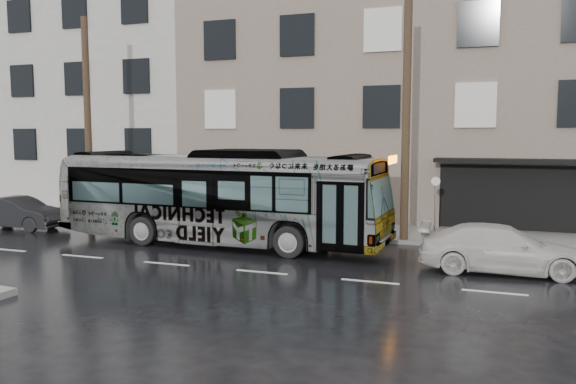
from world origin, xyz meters
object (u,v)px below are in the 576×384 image
Objects in this scene: utility_pole_rear at (88,120)px; white_sedan at (502,249)px; utility_pole_front at (406,117)px; sign_post at (435,209)px; dark_sedan at (18,213)px; bus at (219,197)px.

utility_pole_rear reaches higher than white_sedan.
utility_pole_front is 3.48m from sign_post.
bus is at bearing -92.73° from dark_sedan.
utility_pole_front reaches higher than dark_sedan.
bus is 9.63m from dark_sedan.
sign_post is 17.25m from dark_sedan.
dark_sedan is at bearing -132.32° from utility_pole_rear.
sign_post is at bearing -84.78° from dark_sedan.
dark_sedan is (-17.09, -2.19, -0.66)m from sign_post.
bus is at bearing 80.98° from white_sedan.
utility_pole_front reaches higher than bus.
white_sedan is (2.21, -3.40, -0.66)m from sign_post.
utility_pole_rear is at bearing 180.00° from sign_post.
utility_pole_front is at bearing 180.00° from sign_post.
utility_pole_front is at bearing 0.00° from utility_pole_rear.
bus reaches higher than dark_sedan.
utility_pole_front is at bearing -67.96° from bus.
utility_pole_rear is 4.95m from dark_sedan.
utility_pole_front and utility_pole_rear have the same top height.
utility_pole_rear is (-14.00, 0.00, 0.00)m from utility_pole_front.
white_sedan is at bearing -45.75° from utility_pole_front.
utility_pole_front is at bearing -84.29° from dark_sedan.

